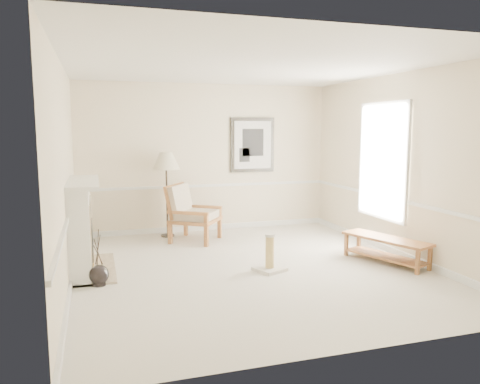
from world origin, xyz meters
name	(u,v)px	position (x,y,z in m)	size (l,w,h in m)	color
ground	(250,268)	(0.00, 0.00, 0.00)	(5.50, 5.50, 0.00)	silver
room	(258,140)	(0.14, 0.08, 1.87)	(5.04, 5.54, 2.92)	beige
fireplace	(81,227)	(-2.34, 0.60, 0.64)	(0.64, 1.64, 1.31)	white
floor_vase	(99,275)	(-2.13, -0.15, 0.14)	(0.26, 0.26, 0.75)	black
armchair	(189,210)	(-0.52, 1.96, 0.56)	(1.12, 1.11, 1.03)	#9D5732
floor_lamp	(166,163)	(-0.86, 2.40, 1.39)	(0.65, 0.65, 1.59)	black
bench	(386,246)	(2.06, -0.35, 0.26)	(0.87, 1.44, 0.39)	#9D5732
scratching_post	(270,259)	(0.23, -0.21, 0.17)	(0.50, 0.50, 0.54)	white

